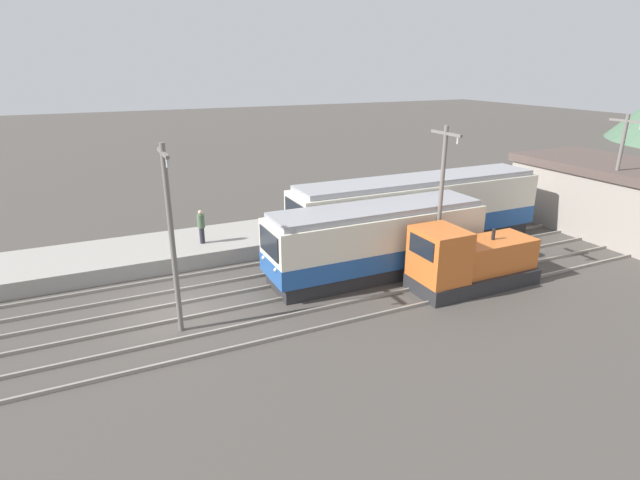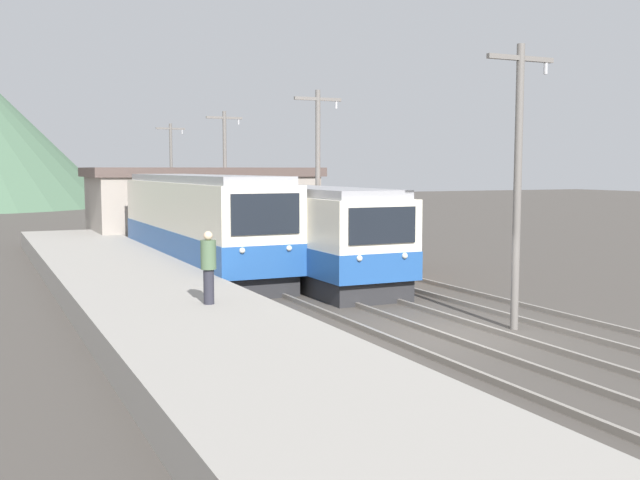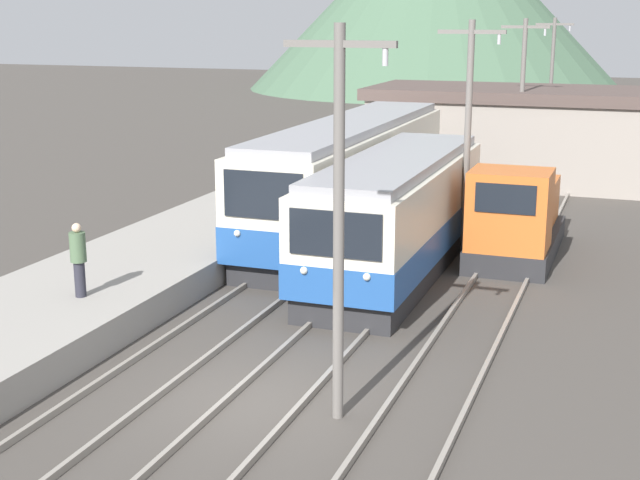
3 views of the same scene
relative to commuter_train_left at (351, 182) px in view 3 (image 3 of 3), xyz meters
name	(u,v)px [view 3 (image 3 of 3)]	position (x,y,z in m)	size (l,w,h in m)	color
ground_plane	(256,402)	(2.60, -13.83, -1.78)	(200.00, 200.00, 0.00)	#47423D
track_left	(140,380)	(0.00, -13.83, -1.71)	(1.54, 60.00, 0.14)	gray
track_center	(266,400)	(2.80, -13.83, -1.71)	(1.54, 60.00, 0.14)	gray
track_right	(417,423)	(5.80, -13.83, -1.71)	(1.54, 60.00, 0.14)	gray
commuter_train_left	(351,182)	(0.00, 0.00, 0.00)	(2.84, 14.95, 3.85)	#28282B
commuter_train_center	(396,220)	(2.80, -4.38, -0.17)	(2.84, 10.82, 3.45)	#28282B
shunting_locomotive	(517,219)	(5.80, -1.29, -0.57)	(2.40, 6.04, 3.00)	#28282B
catenary_mast_near	(339,213)	(4.31, -13.92, 2.12)	(2.00, 0.20, 7.17)	slate
catenary_mast_mid	(468,132)	(4.31, -1.95, 2.12)	(2.00, 0.20, 7.17)	slate
catenary_mast_far	(522,98)	(4.31, 10.02, 2.12)	(2.00, 0.20, 7.17)	slate
catenary_mast_distant	(551,79)	(4.31, 21.98, 2.12)	(2.00, 0.20, 7.17)	slate
person_on_platform	(78,257)	(-3.01, -11.41, 0.00)	(0.38, 0.38, 1.79)	#282833
station_building	(511,134)	(3.64, 12.17, 0.32)	(12.60, 6.30, 4.16)	gray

